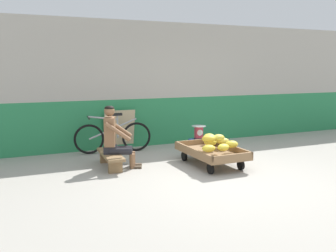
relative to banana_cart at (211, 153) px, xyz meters
name	(u,v)px	position (x,y,z in m)	size (l,w,h in m)	color
ground_plane	(224,180)	(-0.29, -0.91, -0.24)	(80.00, 80.00, 0.00)	#A39E93
back_wall	(153,84)	(-0.29, 2.29, 1.19)	(16.00, 0.30, 2.86)	#287F4C
banana_cart	(211,153)	(0.00, 0.00, 0.00)	(0.86, 1.45, 0.36)	#8E6B47
banana_pile	(216,141)	(0.08, -0.02, 0.22)	(0.86, 1.23, 0.27)	yellow
low_bench	(110,157)	(-1.78, 0.60, -0.04)	(0.35, 1.11, 0.27)	olive
vendor_seated	(115,137)	(-1.70, 0.57, 0.33)	(0.73, 0.61, 1.14)	brown
plastic_crate	(199,146)	(0.27, 1.00, -0.09)	(0.36, 0.28, 0.30)	#234CA8
weighing_scale	(199,132)	(0.27, 1.00, 0.21)	(0.30, 0.30, 0.29)	#28282D
bicycle_near_left	(113,136)	(-1.41, 1.77, 0.11)	(1.65, 0.48, 0.86)	black
sign_board	(119,130)	(-1.18, 2.08, 0.20)	(0.70, 0.20, 0.89)	#C6B289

